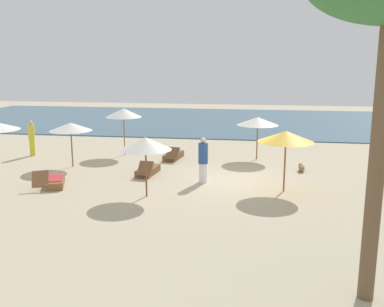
# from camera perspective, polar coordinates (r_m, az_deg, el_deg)

# --- Properties ---
(ground_plane) EXTENTS (60.00, 60.00, 0.00)m
(ground_plane) POSITION_cam_1_polar(r_m,az_deg,el_deg) (17.18, 5.68, -3.68)
(ground_plane) COLOR #BCAD8E
(ocean_water) EXTENTS (48.00, 16.00, 0.06)m
(ocean_water) POSITION_cam_1_polar(r_m,az_deg,el_deg) (33.85, 7.24, 4.14)
(ocean_water) COLOR #3D6075
(ocean_water) RESTS_ON ground_plane
(umbrella_0) EXTENTS (1.78, 1.78, 2.08)m
(umbrella_0) POSITION_cam_1_polar(r_m,az_deg,el_deg) (14.97, -6.04, 1.29)
(umbrella_0) COLOR brown
(umbrella_0) RESTS_ON ground_plane
(umbrella_1) EXTENTS (1.78, 1.78, 2.32)m
(umbrella_1) POSITION_cam_1_polar(r_m,az_deg,el_deg) (21.84, -8.87, 5.23)
(umbrella_1) COLOR brown
(umbrella_1) RESTS_ON ground_plane
(umbrella_3) EXTENTS (1.85, 1.85, 1.96)m
(umbrella_3) POSITION_cam_1_polar(r_m,az_deg,el_deg) (19.90, -15.45, 3.35)
(umbrella_3) COLOR brown
(umbrella_3) RESTS_ON ground_plane
(umbrella_5) EXTENTS (1.99, 1.99, 2.20)m
(umbrella_5) POSITION_cam_1_polar(r_m,az_deg,el_deg) (15.82, 12.08, 2.16)
(umbrella_5) COLOR brown
(umbrella_5) RESTS_ON ground_plane
(umbrella_6) EXTENTS (1.95, 1.95, 2.01)m
(umbrella_6) POSITION_cam_1_polar(r_m,az_deg,el_deg) (20.88, 8.51, 4.16)
(umbrella_6) COLOR brown
(umbrella_6) RESTS_ON ground_plane
(lounger_1) EXTENTS (0.81, 1.76, 0.67)m
(lounger_1) POSITION_cam_1_polar(r_m,az_deg,el_deg) (20.96, -2.42, -0.25)
(lounger_1) COLOR brown
(lounger_1) RESTS_ON ground_plane
(lounger_2) EXTENTS (0.76, 1.75, 0.68)m
(lounger_2) POSITION_cam_1_polar(r_m,az_deg,el_deg) (18.23, -5.76, -2.21)
(lounger_2) COLOR brown
(lounger_2) RESTS_ON ground_plane
(lounger_3) EXTENTS (1.16, 1.79, 0.69)m
(lounger_3) POSITION_cam_1_polar(r_m,az_deg,el_deg) (17.29, -17.43, -3.49)
(lounger_3) COLOR brown
(lounger_3) RESTS_ON ground_plane
(person_1) EXTENTS (0.43, 0.43, 1.74)m
(person_1) POSITION_cam_1_polar(r_m,az_deg,el_deg) (22.96, -20.05, 1.91)
(person_1) COLOR yellow
(person_1) RESTS_ON ground_plane
(person_2) EXTENTS (0.51, 0.51, 1.75)m
(person_2) POSITION_cam_1_polar(r_m,az_deg,el_deg) (16.84, 1.45, -0.87)
(person_2) COLOR white
(person_2) RESTS_ON ground_plane
(dog) EXTENTS (0.31, 0.64, 0.30)m
(dog) POSITION_cam_1_polar(r_m,az_deg,el_deg) (19.22, 13.99, -1.81)
(dog) COLOR olive
(dog) RESTS_ON ground_plane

